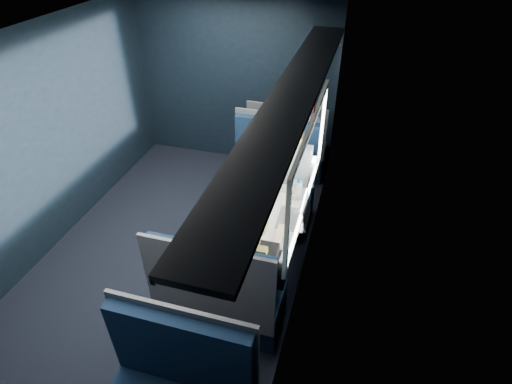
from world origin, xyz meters
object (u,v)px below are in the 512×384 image
(seat_row_front, at_px, (288,150))
(cup, at_px, (297,187))
(seat_bay_far, at_px, (223,298))
(woman, at_px, (256,265))
(man, at_px, (290,176))
(seat_bay_near, at_px, (270,186))
(laptop, at_px, (298,215))
(bottle_small, at_px, (298,190))
(table, at_px, (269,218))

(seat_row_front, height_order, cup, seat_row_front)
(seat_bay_far, height_order, woman, woman)
(seat_row_front, relative_size, man, 0.88)
(seat_row_front, bearing_deg, seat_bay_near, -90.95)
(seat_bay_far, xyz_separation_m, woman, (0.25, 0.17, 0.31))
(woman, bearing_deg, man, 90.00)
(seat_row_front, height_order, woman, woman)
(laptop, bearing_deg, seat_row_front, 104.50)
(seat_bay_far, height_order, cup, seat_bay_far)
(bottle_small, bearing_deg, seat_bay_near, 126.45)
(table, relative_size, cup, 11.23)
(woman, bearing_deg, bottle_small, 80.82)
(cup, bearing_deg, seat_bay_far, -106.21)
(seat_bay_near, height_order, woman, woman)
(bottle_small, bearing_deg, laptop, -79.02)
(woman, bearing_deg, cup, 83.63)
(woman, bearing_deg, seat_bay_far, -146.18)
(table, relative_size, seat_row_front, 0.86)
(seat_bay_near, bearing_deg, man, -33.06)
(seat_bay_near, bearing_deg, seat_bay_far, -89.49)
(laptop, distance_m, cup, 0.49)
(seat_row_front, distance_m, man, 1.17)
(man, relative_size, bottle_small, 5.43)
(seat_bay_far, bearing_deg, laptop, 59.35)
(man, bearing_deg, table, -95.52)
(seat_bay_near, relative_size, seat_bay_far, 1.00)
(table, relative_size, seat_bay_near, 0.79)
(seat_bay_far, relative_size, laptop, 3.51)
(man, bearing_deg, seat_row_front, 102.83)
(seat_row_front, height_order, laptop, seat_row_front)
(table, relative_size, bottle_small, 4.11)
(seat_bay_far, bearing_deg, bottle_small, 70.58)
(seat_bay_near, height_order, bottle_small, seat_bay_near)
(man, distance_m, laptop, 0.80)
(woman, distance_m, cup, 1.13)
(man, xyz_separation_m, woman, (0.00, -1.41, 0.01))
(seat_bay_far, xyz_separation_m, seat_row_front, (0.00, 2.67, -0.00))
(table, bearing_deg, seat_bay_near, 102.79)
(table, distance_m, man, 0.70)
(table, bearing_deg, seat_bay_far, -101.78)
(seat_bay_near, bearing_deg, laptop, -62.04)
(cup, bearing_deg, laptop, -77.59)
(laptop, bearing_deg, woman, -109.72)
(table, bearing_deg, woman, -84.55)
(table, bearing_deg, laptop, -11.99)
(seat_bay_near, relative_size, woman, 0.95)
(table, xyz_separation_m, seat_bay_far, (-0.18, -0.87, -0.25))
(man, height_order, laptop, man)
(seat_row_front, xyz_separation_m, man, (0.25, -1.10, 0.31))
(seat_bay_near, distance_m, cup, 0.70)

